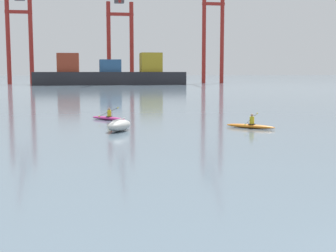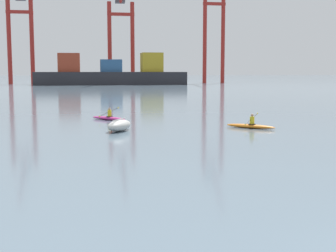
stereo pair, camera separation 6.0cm
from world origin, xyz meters
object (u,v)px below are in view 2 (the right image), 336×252
container_barge (111,74)px  gantry_crane_east_mid (214,22)px  gantry_crane_west (20,26)px  kayak_magenta (109,118)px  capsized_dinghy (119,125)px  kayak_orange (251,126)px  gantry_crane_west_mid (121,28)px

container_barge → gantry_crane_east_mid: bearing=20.2°
gantry_crane_west → kayak_magenta: bearing=-79.0°
capsized_dinghy → gantry_crane_west: bearing=100.5°
gantry_crane_west → capsized_dinghy: size_ratio=11.10×
container_barge → gantry_crane_east_mid: gantry_crane_east_mid is taller
container_barge → kayak_orange: (4.06, -100.20, -2.68)m
gantry_crane_west → gantry_crane_west_mid: gantry_crane_west_mid is taller
gantry_crane_west → kayak_magenta: size_ratio=10.82×
gantry_crane_west → capsized_dinghy: 112.24m
gantry_crane_west_mid → kayak_magenta: gantry_crane_west_mid is taller
gantry_crane_west → gantry_crane_east_mid: bearing=2.8°
gantry_crane_west_mid → capsized_dinghy: (-8.10, -110.80, -15.85)m
container_barge → gantry_crane_west_mid: bearing=71.5°
container_barge → capsized_dinghy: size_ratio=14.43×
gantry_crane_west → kayak_orange: gantry_crane_west is taller
container_barge → gantry_crane_west: size_ratio=1.30×
gantry_crane_west → gantry_crane_west_mid: bearing=3.1°
container_barge → kayak_magenta: bearing=-93.0°
gantry_crane_west_mid → capsized_dinghy: gantry_crane_west_mid is taller
gantry_crane_west_mid → capsized_dinghy: 112.22m
gantry_crane_west → gantry_crane_west_mid: size_ratio=0.98×
gantry_crane_west → gantry_crane_east_mid: size_ratio=0.84×
container_barge → gantry_crane_east_mid: (32.09, 11.82, 15.84)m
container_barge → capsized_dinghy: container_barge is taller
container_barge → kayak_orange: bearing=-87.7°
container_barge → gantry_crane_west: (-24.81, 9.03, 13.38)m
container_barge → kayak_magenta: size_ratio=14.06×
gantry_crane_west_mid → kayak_magenta: 105.50m
kayak_magenta → gantry_crane_west: bearing=101.0°
kayak_magenta → gantry_crane_west_mid: bearing=85.3°
container_barge → gantry_crane_west_mid: 17.40m
kayak_magenta → gantry_crane_east_mid: bearing=70.6°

